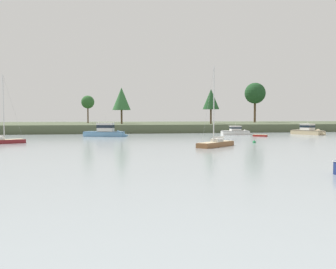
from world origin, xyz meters
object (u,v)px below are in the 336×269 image
(cruiser_sand, at_px, (310,132))
(mooring_buoy_green, at_px, (254,142))
(cruiser_white, at_px, (238,133))
(dinghy_red, at_px, (260,136))
(sailboat_wood, at_px, (216,145))
(cruiser_skyblue, at_px, (108,133))
(sailboat_maroon, at_px, (0,142))

(cruiser_sand, bearing_deg, mooring_buoy_green, -137.44)
(mooring_buoy_green, bearing_deg, cruiser_white, 74.27)
(dinghy_red, height_order, sailboat_wood, sailboat_wood)
(cruiser_white, relative_size, sailboat_wood, 0.64)
(cruiser_white, distance_m, cruiser_skyblue, 26.57)
(cruiser_sand, xyz_separation_m, dinghy_red, (-13.31, -4.45, -0.38))
(dinghy_red, height_order, sailboat_maroon, sailboat_maroon)
(cruiser_skyblue, height_order, sailboat_maroon, sailboat_maroon)
(cruiser_white, xyz_separation_m, cruiser_skyblue, (-26.52, -1.70, 0.21))
(dinghy_red, height_order, mooring_buoy_green, dinghy_red)
(sailboat_wood, bearing_deg, cruiser_sand, 40.92)
(cruiser_sand, height_order, mooring_buoy_green, cruiser_sand)
(dinghy_red, distance_m, mooring_buoy_green, 17.05)
(cruiser_white, distance_m, cruiser_sand, 15.32)
(cruiser_white, xyz_separation_m, cruiser_sand, (15.17, -2.14, 0.09))
(sailboat_wood, distance_m, mooring_buoy_green, 9.31)
(dinghy_red, xyz_separation_m, mooring_buoy_green, (-7.96, -15.08, -0.05))
(mooring_buoy_green, bearing_deg, sailboat_maroon, 172.35)
(cruiser_white, height_order, mooring_buoy_green, cruiser_white)
(cruiser_skyblue, distance_m, mooring_buoy_green, 28.57)
(cruiser_skyblue, relative_size, sailboat_maroon, 0.89)
(cruiser_sand, distance_m, dinghy_red, 14.04)
(cruiser_white, xyz_separation_m, sailboat_wood, (-13.65, -27.11, -0.21))
(cruiser_sand, relative_size, cruiser_skyblue, 0.94)
(cruiser_white, relative_size, cruiser_sand, 0.79)
(cruiser_sand, height_order, sailboat_maroon, sailboat_maroon)
(dinghy_red, bearing_deg, sailboat_maroon, -166.60)
(dinghy_red, bearing_deg, cruiser_sand, 18.50)
(mooring_buoy_green, bearing_deg, cruiser_sand, 42.56)
(sailboat_maroon, bearing_deg, cruiser_skyblue, 45.50)
(cruiser_white, bearing_deg, sailboat_maroon, -157.81)
(cruiser_skyblue, bearing_deg, sailboat_maroon, -134.50)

